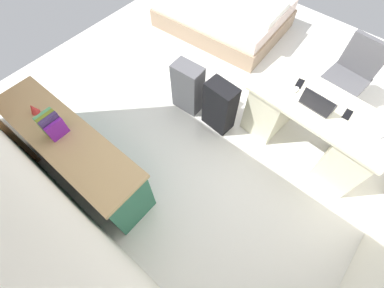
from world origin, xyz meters
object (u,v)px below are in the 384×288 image
object	(u,v)px
suitcase_black	(220,107)
computer_mouse	(295,90)
cell_phone_by_mouse	(300,83)
suitcase_spare_grey	(188,88)
cell_phone_near_laptop	(348,114)
bed	(224,12)
office_chair	(345,81)
desk	(311,126)
laptop	(317,103)
credenza	(77,154)
figurine_small	(33,109)

from	to	relation	value
suitcase_black	computer_mouse	world-z (taller)	computer_mouse
cell_phone_by_mouse	suitcase_spare_grey	bearing A→B (deg)	17.88
suitcase_spare_grey	cell_phone_by_mouse	bearing A→B (deg)	-157.42
suitcase_black	cell_phone_near_laptop	bearing A→B (deg)	-155.54
suitcase_black	suitcase_spare_grey	world-z (taller)	suitcase_spare_grey
computer_mouse	bed	bearing A→B (deg)	-31.58
cell_phone_near_laptop	cell_phone_by_mouse	world-z (taller)	same
suitcase_spare_grey	suitcase_black	bearing A→B (deg)	179.11
suitcase_spare_grey	cell_phone_near_laptop	distance (m)	1.76
office_chair	cell_phone_by_mouse	xyz separation A→B (m)	(0.34, 0.72, 0.31)
desk	laptop	size ratio (longest dim) A/B	4.57
credenza	laptop	size ratio (longest dim) A/B	5.56
office_chair	cell_phone_by_mouse	world-z (taller)	office_chair
credenza	suitcase_black	distance (m)	1.66
figurine_small	suitcase_black	bearing A→B (deg)	-127.79
suitcase_black	cell_phone_by_mouse	xyz separation A→B (m)	(-0.62, -0.51, 0.39)
bed	computer_mouse	xyz separation A→B (m)	(-1.78, 1.26, 0.49)
suitcase_spare_grey	cell_phone_near_laptop	size ratio (longest dim) A/B	4.92
suitcase_spare_grey	cell_phone_by_mouse	world-z (taller)	cell_phone_by_mouse
office_chair	figurine_small	bearing A→B (deg)	52.09
suitcase_black	laptop	distance (m)	1.04
suitcase_spare_grey	figurine_small	distance (m)	1.68
desk	bed	xyz separation A→B (m)	(2.10, -1.26, -0.13)
computer_mouse	cell_phone_by_mouse	xyz separation A→B (m)	(0.01, -0.12, -0.01)
figurine_small	bed	bearing A→B (deg)	-90.18
office_chair	cell_phone_near_laptop	world-z (taller)	office_chair
office_chair	cell_phone_by_mouse	bearing A→B (deg)	64.61
credenza	computer_mouse	xyz separation A→B (m)	(-1.37, -1.88, 0.37)
suitcase_spare_grey	figurine_small	bearing A→B (deg)	62.30
credenza	bed	bearing A→B (deg)	-82.67
bed	cell_phone_by_mouse	xyz separation A→B (m)	(-1.77, 1.14, 0.48)
laptop	cell_phone_by_mouse	bearing A→B (deg)	-33.36
suitcase_black	figurine_small	size ratio (longest dim) A/B	6.04
suitcase_spare_grey	computer_mouse	distance (m)	1.25
desk	bed	world-z (taller)	desk
laptop	computer_mouse	world-z (taller)	laptop
suitcase_spare_grey	figurine_small	size ratio (longest dim) A/B	6.08
suitcase_black	computer_mouse	bearing A→B (deg)	-144.23
credenza	cell_phone_by_mouse	distance (m)	2.44
office_chair	cell_phone_by_mouse	distance (m)	0.85
office_chair	suitcase_spare_grey	world-z (taller)	office_chair
computer_mouse	laptop	bearing A→B (deg)	170.98
bed	suitcase_spare_grey	bearing A→B (deg)	111.72
office_chair	cell_phone_near_laptop	bearing A→B (deg)	104.76
suitcase_spare_grey	laptop	xyz separation A→B (m)	(-1.37, -0.35, 0.44)
laptop	computer_mouse	bearing A→B (deg)	-12.81
office_chair	laptop	xyz separation A→B (m)	(0.08, 0.90, 0.35)
suitcase_black	laptop	world-z (taller)	laptop
office_chair	bed	distance (m)	2.16
bed	suitcase_black	size ratio (longest dim) A/B	2.99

